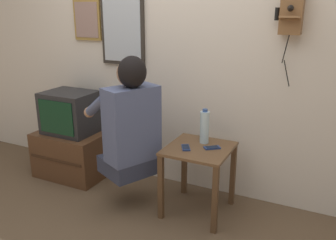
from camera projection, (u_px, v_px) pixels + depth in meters
name	position (u px, v px, depth m)	size (l,w,h in m)	color
ground_plane	(119.00, 239.00, 2.57)	(14.00, 14.00, 0.00)	brown
wall_back	(180.00, 47.00, 3.06)	(6.80, 0.05, 2.55)	beige
side_table	(199.00, 161.00, 2.80)	(0.49, 0.50, 0.56)	brown
person	(130.00, 122.00, 2.78)	(0.65, 0.60, 0.97)	#2D3347
tv_stand	(75.00, 153.00, 3.53)	(0.67, 0.53, 0.44)	#51331E
television	(70.00, 112.00, 3.40)	(0.48, 0.39, 0.40)	#232326
wall_phone_antique	(292.00, 10.00, 2.52)	(0.19, 0.19, 0.74)	brown
framed_picture	(87.00, 20.00, 3.37)	(0.30, 0.03, 0.38)	olive
wall_mirror	(123.00, 30.00, 3.22)	(0.45, 0.04, 0.62)	#2D2823
cell_phone_held	(186.00, 147.00, 2.75)	(0.11, 0.14, 0.01)	navy
cell_phone_spare	(212.00, 148.00, 2.75)	(0.13, 0.12, 0.01)	navy
water_bottle	(205.00, 127.00, 2.83)	(0.07, 0.07, 0.28)	silver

